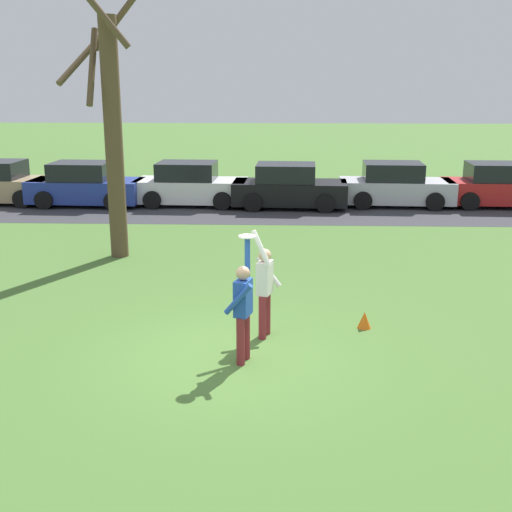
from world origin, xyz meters
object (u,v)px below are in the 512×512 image
person_catcher (243,306)px  parked_car_silver (395,186)px  bare_tree_tall (112,128)px  field_cone_orange (364,320)px  frisbee_disc (247,236)px  parked_car_black (289,188)px  parked_car_white (190,185)px  parked_car_blue (85,186)px  parked_car_red (499,187)px  person_defender (265,285)px

person_catcher → parked_car_silver: size_ratio=0.50×
bare_tree_tall → field_cone_orange: bare_tree_tall is taller
frisbee_disc → parked_car_black: size_ratio=0.07×
parked_car_black → parked_car_white: bearing=176.7°
parked_car_blue → parked_car_red: 15.25m
parked_car_blue → parked_car_black: 7.53m
frisbee_disc → parked_car_red: frisbee_disc is taller
person_catcher → frisbee_disc: size_ratio=7.36×
field_cone_orange → parked_car_silver: bearing=78.1°
parked_car_white → parked_car_black: size_ratio=1.00×
person_defender → parked_car_blue: person_defender is taller
parked_car_silver → frisbee_disc: bearing=-106.6°
person_defender → parked_car_black: size_ratio=0.49×
parked_car_silver → field_cone_orange: bearing=-99.5°
person_defender → parked_car_blue: 14.39m
person_catcher → frisbee_disc: bearing=0.0°
person_catcher → parked_car_white: 14.17m
parked_car_red → parked_car_silver: bearing=-177.6°
parked_car_silver → parked_car_red: 3.79m
person_catcher → person_defender: person_catcher is taller
person_catcher → parked_car_black: bearing=12.4°
frisbee_disc → field_cone_orange: frisbee_disc is taller
parked_car_white → bare_tree_tall: 7.80m
bare_tree_tall → person_defender: bearing=-53.8°
frisbee_disc → parked_car_blue: frisbee_disc is taller
parked_car_blue → field_cone_orange: bearing=-51.5°
person_defender → parked_car_black: 12.43m
parked_car_red → field_cone_orange: parked_car_red is taller
person_defender → person_catcher: bearing=0.0°
frisbee_disc → bare_tree_tall: bearing=120.4°
parked_car_red → parked_car_black: bearing=-173.8°
parked_car_black → parked_car_red: 7.74m
person_catcher → person_defender: (0.33, 1.12, -0.00)m
parked_car_silver → bare_tree_tall: (-8.51, -7.43, 2.62)m
parked_car_blue → person_defender: bearing=-58.7°
person_catcher → person_defender: 1.16m
parked_car_blue → parked_car_silver: size_ratio=1.00×
person_defender → parked_car_blue: size_ratio=0.49×
person_catcher → parked_car_white: (-2.75, 13.90, -0.25)m
person_catcher → parked_car_silver: person_catcher is taller
parked_car_silver → bare_tree_tall: bearing=-136.5°
person_defender → parked_car_red: (8.29, 12.93, -0.25)m
parked_car_black → parked_car_red: same height
person_defender → parked_car_white: person_defender is taller
frisbee_disc → parked_car_black: bearing=86.4°
parked_car_silver → parked_car_black: bearing=-170.1°
parked_car_black → parked_car_red: bearing=6.2°
person_defender → parked_car_silver: (4.50, 12.93, -0.25)m
frisbee_disc → parked_car_blue: bearing=116.4°
parked_car_blue → parked_car_red: size_ratio=1.00×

